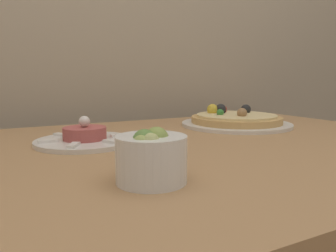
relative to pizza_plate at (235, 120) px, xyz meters
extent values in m
cube|color=#AD7F51|center=(-0.36, -0.17, -0.03)|extent=(1.47, 0.87, 0.03)
cylinder|color=#AD7F51|center=(0.31, 0.20, -0.42)|extent=(0.06, 0.06, 0.74)
cylinder|color=silver|center=(0.00, 0.00, -0.01)|extent=(0.34, 0.34, 0.01)
cylinder|color=tan|center=(0.00, 0.00, 0.00)|extent=(0.28, 0.28, 0.02)
cylinder|color=beige|center=(0.00, 0.00, 0.01)|extent=(0.24, 0.24, 0.01)
sphere|color=black|center=(0.07, 0.03, 0.03)|extent=(0.03, 0.03, 0.03)
sphere|color=black|center=(-0.01, 0.06, 0.03)|extent=(0.04, 0.04, 0.04)
sphere|color=#997047|center=(-0.01, -0.04, 0.03)|extent=(0.03, 0.03, 0.03)
sphere|color=gold|center=(-0.04, 0.07, 0.03)|extent=(0.04, 0.04, 0.04)
sphere|color=#387F33|center=(-0.05, 0.01, 0.02)|extent=(0.02, 0.02, 0.02)
sphere|color=#B22D23|center=(0.00, 0.07, 0.03)|extent=(0.03, 0.03, 0.03)
cylinder|color=silver|center=(-0.48, -0.06, -0.01)|extent=(0.22, 0.22, 0.01)
cylinder|color=#B2514C|center=(-0.48, -0.06, 0.01)|extent=(0.10, 0.10, 0.03)
sphere|color=silver|center=(-0.48, -0.06, 0.03)|extent=(0.03, 0.03, 0.03)
cube|color=white|center=(-0.40, -0.06, 0.00)|extent=(0.04, 0.02, 0.01)
cube|color=white|center=(-0.44, 0.01, 0.00)|extent=(0.03, 0.04, 0.01)
cube|color=white|center=(-0.52, 0.01, 0.00)|extent=(0.03, 0.04, 0.01)
cube|color=white|center=(-0.56, -0.06, 0.00)|extent=(0.04, 0.02, 0.01)
cube|color=white|center=(-0.52, -0.13, 0.00)|extent=(0.03, 0.04, 0.01)
cube|color=white|center=(-0.44, -0.13, 0.00)|extent=(0.03, 0.04, 0.01)
cylinder|color=white|center=(-0.47, -0.38, 0.02)|extent=(0.10, 0.10, 0.07)
sphere|color=#B7BC70|center=(-0.48, -0.40, 0.04)|extent=(0.03, 0.03, 0.03)
sphere|color=#668E42|center=(-0.48, -0.39, 0.04)|extent=(0.03, 0.03, 0.03)
sphere|color=#8EA34C|center=(-0.46, -0.39, 0.04)|extent=(0.04, 0.04, 0.04)
sphere|color=#A3B25B|center=(-0.49, -0.40, 0.04)|extent=(0.02, 0.02, 0.02)
camera|label=1|loc=(-0.66, -0.79, 0.13)|focal=35.00mm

